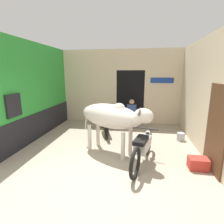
# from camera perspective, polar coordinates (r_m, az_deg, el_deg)

# --- Properties ---
(ground_plane) EXTENTS (30.00, 30.00, 0.00)m
(ground_plane) POSITION_cam_1_polar(r_m,az_deg,el_deg) (4.09, -5.16, -21.05)
(ground_plane) COLOR tan
(wall_left_shopfront) EXTENTS (0.25, 4.57, 3.27)m
(wall_left_shopfront) POSITION_cam_1_polar(r_m,az_deg,el_deg) (6.65, -23.76, 5.72)
(wall_left_shopfront) COLOR green
(wall_left_shopfront) RESTS_ON ground_plane
(wall_back_with_doorway) EXTENTS (5.27, 0.93, 3.27)m
(wall_back_with_doorway) POSITION_cam_1_polar(r_m,az_deg,el_deg) (8.20, 4.24, 6.99)
(wall_back_with_doorway) COLOR beige
(wall_back_with_doorway) RESTS_ON ground_plane
(wall_right_with_door) EXTENTS (0.22, 4.57, 3.27)m
(wall_right_with_door) POSITION_cam_1_polar(r_m,az_deg,el_deg) (5.86, 27.50, 4.86)
(wall_right_with_door) COLOR beige
(wall_right_with_door) RESTS_ON ground_plane
(cow) EXTENTS (2.25, 1.49, 1.50)m
(cow) POSITION_cam_1_polar(r_m,az_deg,el_deg) (4.83, -0.05, -1.52)
(cow) COLOR beige
(cow) RESTS_ON ground_plane
(motorcycle_near) EXTENTS (0.70, 1.95, 0.81)m
(motorcycle_near) POSITION_cam_1_polar(r_m,az_deg,el_deg) (4.48, 9.96, -11.29)
(motorcycle_near) COLOR black
(motorcycle_near) RESTS_ON ground_plane
(motorcycle_far) EXTENTS (0.77, 1.88, 0.78)m
(motorcycle_far) POSITION_cam_1_polar(r_m,az_deg,el_deg) (6.66, -2.51, -3.18)
(motorcycle_far) COLOR black
(motorcycle_far) RESTS_ON ground_plane
(shopkeeper_seated) EXTENTS (0.39, 0.34, 1.19)m
(shopkeeper_seated) POSITION_cam_1_polar(r_m,az_deg,el_deg) (7.35, 6.37, -0.20)
(shopkeeper_seated) COLOR #3D3842
(shopkeeper_seated) RESTS_ON ground_plane
(plastic_stool) EXTENTS (0.33, 0.33, 0.46)m
(plastic_stool) POSITION_cam_1_polar(r_m,az_deg,el_deg) (7.52, 4.23, -2.90)
(plastic_stool) COLOR #2856B2
(plastic_stool) RESTS_ON ground_plane
(crate) EXTENTS (0.44, 0.32, 0.28)m
(crate) POSITION_cam_1_polar(r_m,az_deg,el_deg) (4.84, 26.29, -14.80)
(crate) COLOR red
(crate) RESTS_ON ground_plane
(bucket) EXTENTS (0.26, 0.26, 0.26)m
(bucket) POSITION_cam_1_polar(r_m,az_deg,el_deg) (6.48, 21.52, -7.48)
(bucket) COLOR #A8A8B2
(bucket) RESTS_ON ground_plane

